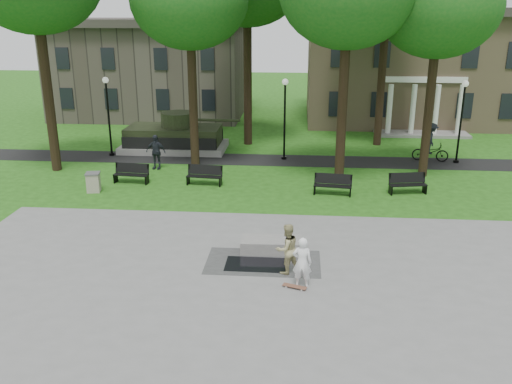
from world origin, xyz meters
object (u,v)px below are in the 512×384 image
park_bench_0 (131,173)px  concrete_block (271,245)px  skateboarder (302,262)px  cyclist (431,146)px  trash_bin (93,182)px  friend_watching (287,249)px

park_bench_0 → concrete_block: bearing=-39.8°
concrete_block → skateboarder: skateboarder is taller
concrete_block → park_bench_0: size_ratio=1.20×
cyclist → trash_bin: (-17.61, -7.14, -0.43)m
concrete_block → skateboarder: 2.96m
skateboarder → trash_bin: size_ratio=1.76×
concrete_block → cyclist: size_ratio=0.98×
concrete_block → trash_bin: bearing=145.5°
friend_watching → trash_bin: (-9.61, 7.90, -0.40)m
park_bench_0 → cyclist: bearing=24.8°
skateboarder → park_bench_0: bearing=-46.2°
cyclist → park_bench_0: bearing=119.0°
friend_watching → park_bench_0: friend_watching is taller
skateboarder → cyclist: bearing=-111.3°
trash_bin → concrete_block: bearing=-34.5°
park_bench_0 → trash_bin: size_ratio=1.91×
skateboarder → cyclist: cyclist is taller
trash_bin → skateboarder: bearing=-41.2°
cyclist → friend_watching: bearing=162.0°
friend_watching → skateboarder: bearing=83.2°
trash_bin → park_bench_0: bearing=47.8°
cyclist → trash_bin: cyclist is taller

